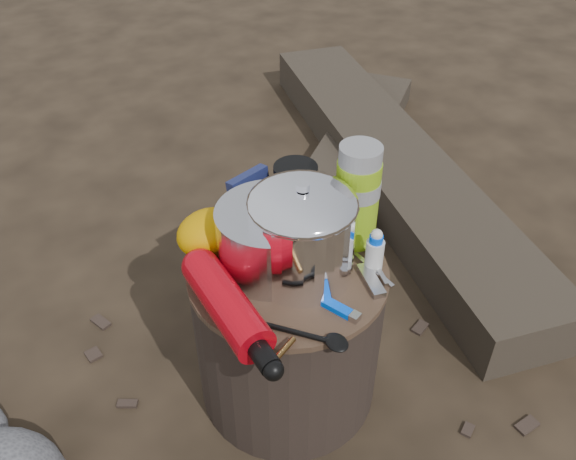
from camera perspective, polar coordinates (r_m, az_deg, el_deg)
ground at (r=1.50m, az=-0.00°, el=-14.40°), size 60.00×60.00×0.00m
stump at (r=1.36m, az=-0.00°, el=-9.66°), size 0.41×0.41×0.38m
log_main at (r=2.14m, az=9.68°, el=6.24°), size 0.79×1.74×0.15m
log_small at (r=2.26m, az=6.12°, el=7.72°), size 1.03×0.81×0.09m
foil_windscreen at (r=1.20m, az=-1.55°, el=-0.78°), size 0.22×0.22×0.13m
camping_pot at (r=1.15m, az=1.33°, el=-0.25°), size 0.20×0.20×0.20m
fuel_bottle at (r=1.11m, az=-5.78°, el=-7.03°), size 0.10×0.31×0.07m
thermos at (r=1.24m, az=6.54°, el=3.20°), size 0.09×0.09×0.23m
travel_mug at (r=1.32m, az=0.70°, el=3.44°), size 0.09×0.09×0.14m
stuff_sack at (r=1.25m, az=-7.42°, el=-0.26°), size 0.14×0.11×0.10m
food_pouch at (r=1.31m, az=-3.53°, el=2.82°), size 0.10×0.04×0.13m
lighter at (r=1.14m, az=4.66°, el=-7.32°), size 0.04×0.08×0.01m
multitool at (r=1.21m, az=7.85°, el=-4.74°), size 0.05×0.10×0.01m
pot_grabber at (r=1.23m, az=8.08°, el=-3.65°), size 0.05×0.12×0.01m
spork at (r=1.10m, az=1.01°, el=-9.67°), size 0.12×0.14×0.01m
squeeze_bottle at (r=1.21m, az=8.19°, el=-2.05°), size 0.04×0.04×0.09m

